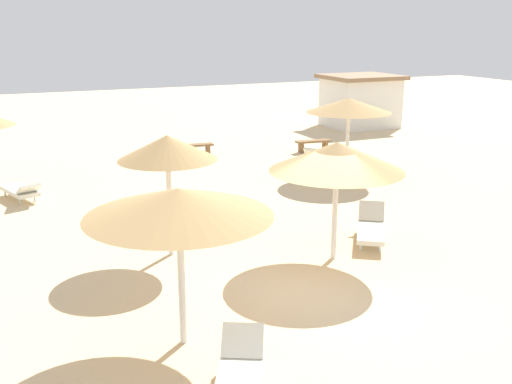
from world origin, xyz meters
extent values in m
plane|color=beige|center=(0.00, 0.00, 0.00)|extent=(80.00, 80.00, 0.00)
cylinder|color=silver|center=(5.52, 7.53, 1.18)|extent=(0.12, 0.12, 2.35)
cone|color=tan|center=(5.52, 7.53, 2.50)|extent=(2.94, 2.94, 0.49)
cylinder|color=silver|center=(1.07, 1.06, 1.08)|extent=(0.12, 0.12, 2.16)
cone|color=tan|center=(1.07, 1.06, 2.38)|extent=(2.99, 2.99, 0.65)
cylinder|color=silver|center=(-3.20, -1.16, 1.17)|extent=(0.12, 0.12, 2.34)
cone|color=tan|center=(-3.20, -1.16, 2.47)|extent=(3.04, 3.04, 0.46)
cylinder|color=silver|center=(-2.25, 2.80, 1.18)|extent=(0.12, 0.12, 2.36)
cone|color=tan|center=(-2.25, 2.80, 2.54)|extent=(2.24, 2.24, 0.56)
cube|color=silver|center=(-5.22, 9.10, 0.28)|extent=(1.14, 1.81, 0.12)
cube|color=silver|center=(-4.97, 8.34, 0.49)|extent=(0.77, 0.68, 0.37)
cylinder|color=silver|center=(-4.82, 8.60, 0.11)|extent=(0.06, 0.06, 0.22)
cylinder|color=silver|center=(-5.24, 8.46, 0.11)|extent=(0.06, 0.06, 0.22)
cylinder|color=silver|center=(-5.20, 9.74, 0.11)|extent=(0.06, 0.06, 0.22)
cylinder|color=silver|center=(-5.62, 9.60, 0.11)|extent=(0.06, 0.06, 0.22)
cube|color=silver|center=(5.78, 9.55, 0.28)|extent=(1.79, 1.41, 0.12)
cube|color=silver|center=(5.09, 9.15, 0.54)|extent=(0.71, 0.78, 0.45)
cylinder|color=silver|center=(5.38, 9.06, 0.11)|extent=(0.06, 0.06, 0.22)
cylinder|color=silver|center=(5.16, 9.44, 0.11)|extent=(0.06, 0.06, 0.22)
cylinder|color=silver|center=(6.41, 9.66, 0.11)|extent=(0.06, 0.06, 0.22)
cylinder|color=silver|center=(6.19, 10.04, 0.11)|extent=(0.06, 0.06, 0.22)
cube|color=silver|center=(2.45, 1.57, 0.28)|extent=(1.49, 1.76, 0.12)
cube|color=silver|center=(2.90, 2.22, 0.55)|extent=(0.76, 0.70, 0.48)
cylinder|color=silver|center=(2.61, 2.18, 0.11)|extent=(0.06, 0.06, 0.22)
cylinder|color=silver|center=(2.97, 1.93, 0.11)|extent=(0.06, 0.06, 0.22)
cylinder|color=silver|center=(1.92, 1.20, 0.11)|extent=(0.06, 0.06, 0.22)
cylinder|color=silver|center=(2.29, 0.95, 0.11)|extent=(0.06, 0.06, 0.22)
cube|color=silver|center=(-2.63, -2.38, 0.53)|extent=(0.78, 0.70, 0.43)
cylinder|color=silver|center=(-2.91, -2.45, 0.11)|extent=(0.06, 0.06, 0.22)
cylinder|color=silver|center=(-2.52, -2.66, 0.11)|extent=(0.06, 0.06, 0.22)
cube|color=brown|center=(1.67, 12.85, 0.45)|extent=(1.52, 0.49, 0.08)
cube|color=brown|center=(1.12, 12.89, 0.21)|extent=(0.14, 0.37, 0.41)
cube|color=brown|center=(2.22, 12.82, 0.21)|extent=(0.14, 0.37, 0.41)
cube|color=brown|center=(6.50, 11.64, 0.45)|extent=(1.53, 0.53, 0.08)
cube|color=brown|center=(5.95, 11.69, 0.21)|extent=(0.15, 0.37, 0.41)
cube|color=brown|center=(7.04, 11.60, 0.21)|extent=(0.15, 0.37, 0.41)
cube|color=white|center=(11.87, 16.31, 1.24)|extent=(3.28, 2.91, 2.48)
cube|color=#8C6B4C|center=(11.87, 16.31, 2.58)|extent=(3.68, 3.31, 0.20)
camera|label=1|loc=(-5.75, -9.87, 5.17)|focal=41.81mm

